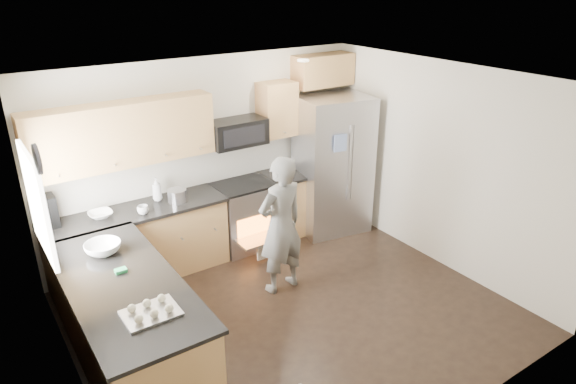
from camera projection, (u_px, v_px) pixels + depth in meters
ground at (293, 313)px, 5.80m from camera, size 4.50×4.50×0.00m
room_shell at (290, 175)px, 5.14m from camera, size 4.54×4.04×2.62m
back_cabinet_run at (176, 196)px, 6.44m from camera, size 4.45×0.64×2.50m
peninsula at (128, 322)px, 4.90m from camera, size 0.96×2.36×1.04m
stove_range at (244, 201)px, 7.00m from camera, size 0.76×0.97×1.79m
refrigerator at (333, 165)px, 7.39m from camera, size 1.09×0.91×1.99m
person at (281, 225)px, 5.94m from camera, size 0.65×0.46×1.69m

